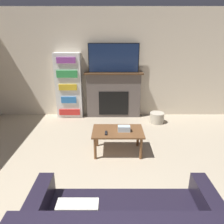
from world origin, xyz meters
name	(u,v)px	position (x,y,z in m)	size (l,w,h in m)	color
wall_back	(108,65)	(0.00, 4.74, 1.35)	(6.92, 0.06, 2.70)	beige
fireplace	(113,95)	(0.13, 4.60, 0.59)	(1.48, 0.28, 1.18)	#605651
tv	(114,58)	(0.13, 4.58, 1.53)	(1.25, 0.03, 0.71)	black
coffee_table	(118,133)	(0.20, 2.70, 0.38)	(0.92, 0.60, 0.44)	brown
tissue_box	(124,129)	(0.31, 2.68, 0.49)	(0.22, 0.12, 0.10)	silver
remote_control	(106,133)	(-0.01, 2.57, 0.45)	(0.04, 0.15, 0.02)	black
bookshelf	(69,86)	(-1.01, 4.58, 0.83)	(0.66, 0.29, 1.66)	white
storage_basket	(157,118)	(1.21, 4.13, 0.13)	(0.35, 0.35, 0.26)	#BCB29E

